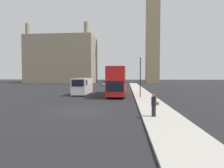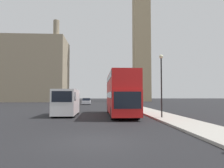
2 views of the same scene
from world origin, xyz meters
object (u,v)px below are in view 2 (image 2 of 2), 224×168
at_px(street_lamp, 161,76).
at_px(parked_sedan, 86,102).
at_px(red_double_decker_bus, 121,92).
at_px(clock_tower, 141,14).
at_px(white_van, 66,102).

bearing_deg(street_lamp, parked_sedan, 104.77).
bearing_deg(red_double_decker_bus, clock_tower, 76.75).
bearing_deg(street_lamp, red_double_decker_bus, 133.91).
relative_size(street_lamp, parked_sedan, 1.23).
distance_m(clock_tower, red_double_decker_bus, 66.57).
bearing_deg(red_double_decker_bus, street_lamp, -46.09).
distance_m(white_van, street_lamp, 9.88).
bearing_deg(street_lamp, clock_tower, 80.47).
distance_m(white_van, parked_sedan, 28.87).
bearing_deg(parked_sedan, white_van, -90.75).
height_order(red_double_decker_bus, parked_sedan, red_double_decker_bus).
height_order(clock_tower, white_van, clock_tower).
relative_size(clock_tower, parked_sedan, 14.09).
xyz_separation_m(red_double_decker_bus, white_van, (-5.59, 0.06, -0.96)).
relative_size(clock_tower, street_lamp, 11.42).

